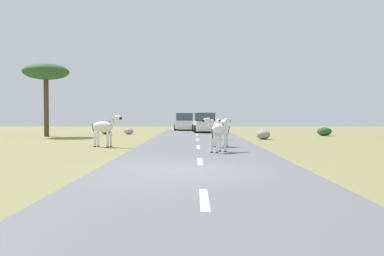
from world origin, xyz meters
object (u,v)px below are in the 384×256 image
object	(u,v)px
bush_1	(324,131)
rock_0	(263,135)
tree_2	(46,73)
rock_1	(129,131)
zebra_0	(216,126)
zebra_1	(104,127)
zebra_2	(220,131)
car_0	(204,123)
bush_2	(106,131)
zebra_3	(218,129)
car_1	(185,122)

from	to	relation	value
bush_1	rock_0	xyz separation A→B (m)	(-5.43, -4.47, -0.03)
tree_2	rock_1	distance (m)	7.88
zebra_0	rock_1	world-z (taller)	zebra_0
zebra_1	bush_1	size ratio (longest dim) A/B	1.52
zebra_2	car_0	world-z (taller)	car_0
zebra_1	zebra_2	size ratio (longest dim) A/B	1.13
bush_2	rock_0	size ratio (longest dim) A/B	0.88
zebra_1	car_0	distance (m)	17.03
zebra_0	zebra_3	world-z (taller)	zebra_3
zebra_3	tree_2	xyz separation A→B (m)	(-12.12, 10.17, 3.76)
car_0	bush_1	distance (m)	10.45
zebra_0	zebra_3	bearing A→B (deg)	74.91
bush_1	rock_1	world-z (taller)	bush_1
bush_2	tree_2	bearing A→B (deg)	-136.98
bush_1	rock_1	bearing A→B (deg)	171.49
zebra_1	car_1	distance (m)	21.52
zebra_1	car_1	size ratio (longest dim) A/B	0.38
zebra_0	zebra_1	size ratio (longest dim) A/B	0.86
rock_1	rock_0	bearing A→B (deg)	-34.25
zebra_1	bush_1	xyz separation A→B (m)	(14.41, 10.98, -0.65)
zebra_0	tree_2	size ratio (longest dim) A/B	0.27
zebra_3	tree_2	size ratio (longest dim) A/B	0.27
zebra_0	car_0	size ratio (longest dim) A/B	0.32
tree_2	rock_0	distance (m)	16.42
tree_2	zebra_3	bearing A→B (deg)	-40.00
zebra_3	rock_1	xyz separation A→B (m)	(-6.59, 13.61, -0.67)
zebra_1	zebra_3	size ratio (longest dim) A/B	1.14
zebra_1	bush_2	world-z (taller)	zebra_1
zebra_1	rock_1	size ratio (longest dim) A/B	2.12
zebra_3	car_0	world-z (taller)	car_0
zebra_1	car_1	xyz separation A→B (m)	(3.50, 21.23, -0.14)
bush_2	rock_1	world-z (taller)	rock_1
zebra_3	zebra_0	bearing A→B (deg)	-28.54
zebra_1	car_0	xyz separation A→B (m)	(5.35, 16.16, -0.14)
car_0	tree_2	bearing A→B (deg)	-155.83
zebra_0	car_0	world-z (taller)	car_0
car_0	tree_2	world-z (taller)	tree_2
zebra_2	car_1	distance (m)	24.52
zebra_2	rock_0	xyz separation A→B (m)	(3.47, 9.71, -0.63)
car_1	rock_0	xyz separation A→B (m)	(5.48, -14.73, -0.54)
car_1	rock_0	distance (m)	15.72
zebra_0	zebra_1	world-z (taller)	zebra_1
zebra_3	tree_2	bearing A→B (deg)	23.58
zebra_0	car_1	xyz separation A→B (m)	(-2.35, 15.44, -0.02)
bush_2	rock_1	xyz separation A→B (m)	(1.87, 0.03, 0.01)
zebra_3	rock_1	bearing A→B (deg)	-0.60
car_0	rock_1	xyz separation A→B (m)	(-6.32, -2.89, -0.60)
zebra_0	rock_0	world-z (taller)	zebra_0
zebra_3	rock_0	xyz separation A→B (m)	(3.36, 6.84, -0.62)
zebra_3	car_0	distance (m)	16.50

